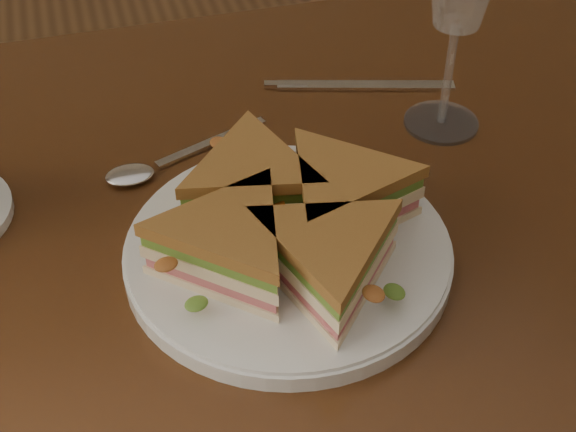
# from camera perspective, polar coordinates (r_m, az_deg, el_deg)

# --- Properties ---
(table) EXTENTS (1.20, 0.80, 0.75)m
(table) POSITION_cam_1_polar(r_m,az_deg,el_deg) (0.82, 1.20, -4.78)
(table) COLOR #32190B
(table) RESTS_ON ground
(plate) EXTENTS (0.28, 0.28, 0.02)m
(plate) POSITION_cam_1_polar(r_m,az_deg,el_deg) (0.70, 0.00, -2.58)
(plate) COLOR white
(plate) RESTS_ON table
(sandwich_wedges) EXTENTS (0.29, 0.29, 0.06)m
(sandwich_wedges) POSITION_cam_1_polar(r_m,az_deg,el_deg) (0.67, 0.00, -0.32)
(sandwich_wedges) COLOR #FFE7BC
(sandwich_wedges) RESTS_ON plate
(crisps_mound) EXTENTS (0.09, 0.09, 0.05)m
(crisps_mound) POSITION_cam_1_polar(r_m,az_deg,el_deg) (0.67, 0.00, -0.57)
(crisps_mound) COLOR orange
(crisps_mound) RESTS_ON plate
(spoon) EXTENTS (0.17, 0.08, 0.01)m
(spoon) POSITION_cam_1_polar(r_m,az_deg,el_deg) (0.80, -9.75, 3.43)
(spoon) COLOR silver
(spoon) RESTS_ON table
(knife) EXTENTS (0.21, 0.07, 0.00)m
(knife) POSITION_cam_1_polar(r_m,az_deg,el_deg) (0.92, 4.62, 9.19)
(knife) COLOR silver
(knife) RESTS_ON table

